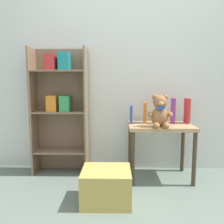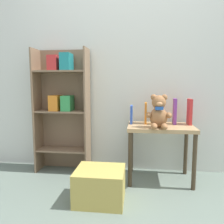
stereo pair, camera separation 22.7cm
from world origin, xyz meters
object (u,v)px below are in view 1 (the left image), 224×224
at_px(bookshelf_side, 61,104).
at_px(book_standing_purple, 173,111).
at_px(book_standing_red, 187,111).
at_px(book_standing_orange, 145,113).
at_px(storage_bin, 106,186).
at_px(book_standing_blue, 131,114).
at_px(teddy_bear, 160,112).
at_px(book_standing_yellow, 159,114).
at_px(display_table, 160,133).

relative_size(bookshelf_side, book_standing_purple, 5.15).
bearing_deg(book_standing_purple, book_standing_red, 1.78).
xyz_separation_m(book_standing_orange, storage_bin, (-0.39, -0.57, -0.54)).
relative_size(book_standing_orange, book_standing_purple, 0.83).
height_order(bookshelf_side, book_standing_purple, bookshelf_side).
bearing_deg(book_standing_blue, book_standing_purple, 1.71).
xyz_separation_m(teddy_bear, storage_bin, (-0.50, -0.36, -0.57)).
distance_m(teddy_bear, book_standing_blue, 0.34).
height_order(book_standing_yellow, storage_bin, book_standing_yellow).
bearing_deg(storage_bin, book_standing_yellow, 45.55).
distance_m(teddy_bear, book_standing_yellow, 0.19).
bearing_deg(book_standing_yellow, storage_bin, -135.19).
relative_size(book_standing_purple, book_standing_red, 1.01).
height_order(display_table, book_standing_purple, book_standing_purple).
bearing_deg(book_standing_red, book_standing_yellow, -174.74).
relative_size(display_table, book_standing_yellow, 3.18).
xyz_separation_m(book_standing_blue, book_standing_orange, (0.15, 0.01, 0.02)).
xyz_separation_m(teddy_bear, book_standing_red, (0.33, 0.21, -0.01)).
relative_size(teddy_bear, book_standing_purple, 1.20).
relative_size(bookshelf_side, display_table, 2.09).
relative_size(teddy_bear, book_standing_orange, 1.44).
height_order(bookshelf_side, book_standing_red, bookshelf_side).
height_order(teddy_bear, book_standing_yellow, teddy_bear).
height_order(bookshelf_side, teddy_bear, bookshelf_side).
bearing_deg(bookshelf_side, display_table, -8.53).
height_order(bookshelf_side, book_standing_blue, bookshelf_side).
xyz_separation_m(bookshelf_side, book_standing_purple, (1.21, -0.07, -0.06)).
relative_size(display_table, book_standing_purple, 2.46).
distance_m(book_standing_orange, book_standing_purple, 0.30).
relative_size(book_standing_orange, storage_bin, 0.54).
height_order(book_standing_purple, storage_bin, book_standing_purple).
bearing_deg(storage_bin, teddy_bear, 35.54).
relative_size(book_standing_yellow, book_standing_purple, 0.77).
distance_m(bookshelf_side, book_standing_blue, 0.78).
height_order(book_standing_red, storage_bin, book_standing_red).
xyz_separation_m(bookshelf_side, storage_bin, (0.53, -0.64, -0.62)).
bearing_deg(book_standing_orange, storage_bin, -122.52).
bearing_deg(book_standing_orange, bookshelf_side, 177.27).
height_order(teddy_bear, book_standing_purple, teddy_bear).
bearing_deg(storage_bin, book_standing_orange, 55.94).
distance_m(display_table, storage_bin, 0.79).
height_order(display_table, book_standing_orange, book_standing_orange).
xyz_separation_m(teddy_bear, book_standing_blue, (-0.26, 0.21, -0.05)).
bearing_deg(book_standing_orange, teddy_bear, -60.45).
relative_size(display_table, book_standing_red, 2.48).
relative_size(book_standing_yellow, book_standing_red, 0.78).
distance_m(book_standing_orange, storage_bin, 0.88).
bearing_deg(book_standing_blue, bookshelf_side, 174.89).
relative_size(teddy_bear, book_standing_red, 1.21).
height_order(bookshelf_side, display_table, bookshelf_side).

